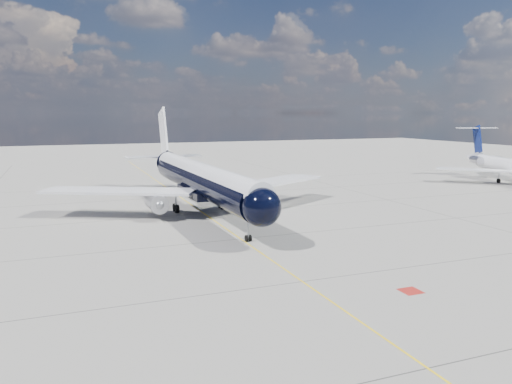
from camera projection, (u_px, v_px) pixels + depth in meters
ground at (195, 207)px, 72.80m from camera, size 320.00×320.00×0.00m
taxiway_centerline at (204, 213)px, 68.20m from camera, size 0.16×160.00×0.01m
red_marking at (411, 291)px, 38.45m from camera, size 1.60×1.60×0.01m
main_airliner at (199, 178)px, 69.54m from camera, size 41.91×50.94×14.73m
regional_jet at (507, 165)px, 98.69m from camera, size 27.30×32.05×11.07m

